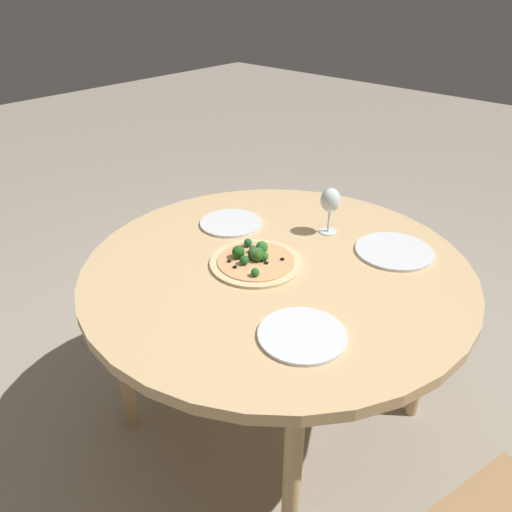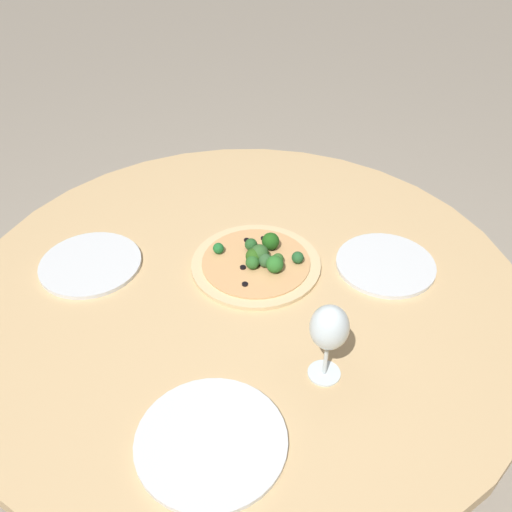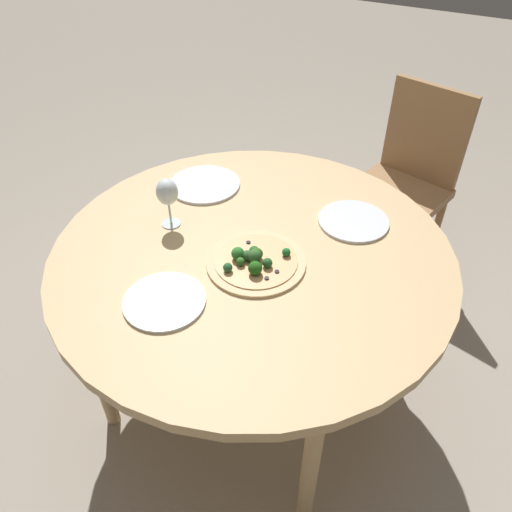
{
  "view_description": "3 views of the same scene",
  "coord_description": "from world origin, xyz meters",
  "px_view_note": "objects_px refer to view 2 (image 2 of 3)",
  "views": [
    {
      "loc": [
        0.9,
        -1.09,
        1.58
      ],
      "look_at": [
        -0.06,
        -0.04,
        0.75
      ],
      "focal_mm": 35.0,
      "sensor_mm": 36.0,
      "label": 1
    },
    {
      "loc": [
        0.45,
        0.86,
        1.59
      ],
      "look_at": [
        -0.06,
        -0.04,
        0.75
      ],
      "focal_mm": 40.0,
      "sensor_mm": 36.0,
      "label": 2
    },
    {
      "loc": [
        -1.07,
        -0.58,
        1.74
      ],
      "look_at": [
        -0.06,
        -0.04,
        0.75
      ],
      "focal_mm": 35.0,
      "sensor_mm": 36.0,
      "label": 3
    }
  ],
  "objects_px": {
    "wine_glass": "(329,329)",
    "plate_side": "(211,441)",
    "plate_far": "(90,264)",
    "plate_near": "(386,264)",
    "pizza": "(258,261)"
  },
  "relations": [
    {
      "from": "wine_glass",
      "to": "plate_near",
      "type": "xyz_separation_m",
      "value": [
        -0.31,
        -0.2,
        -0.12
      ]
    },
    {
      "from": "plate_near",
      "to": "plate_side",
      "type": "distance_m",
      "value": 0.61
    },
    {
      "from": "plate_far",
      "to": "plate_side",
      "type": "xyz_separation_m",
      "value": [
        -0.04,
        0.57,
        0.0
      ]
    },
    {
      "from": "wine_glass",
      "to": "plate_side",
      "type": "bearing_deg",
      "value": 6.52
    },
    {
      "from": "plate_far",
      "to": "plate_side",
      "type": "bearing_deg",
      "value": 94.19
    },
    {
      "from": "pizza",
      "to": "wine_glass",
      "type": "xyz_separation_m",
      "value": [
        0.05,
        0.35,
        0.11
      ]
    },
    {
      "from": "pizza",
      "to": "plate_far",
      "type": "height_order",
      "value": "pizza"
    },
    {
      "from": "pizza",
      "to": "plate_near",
      "type": "relative_size",
      "value": 1.31
    },
    {
      "from": "wine_glass",
      "to": "plate_side",
      "type": "relative_size",
      "value": 0.66
    },
    {
      "from": "pizza",
      "to": "plate_side",
      "type": "distance_m",
      "value": 0.49
    },
    {
      "from": "wine_glass",
      "to": "plate_side",
      "type": "distance_m",
      "value": 0.28
    },
    {
      "from": "plate_side",
      "to": "wine_glass",
      "type": "bearing_deg",
      "value": -173.48
    },
    {
      "from": "pizza",
      "to": "wine_glass",
      "type": "height_order",
      "value": "wine_glass"
    },
    {
      "from": "wine_glass",
      "to": "plate_far",
      "type": "relative_size",
      "value": 0.73
    },
    {
      "from": "pizza",
      "to": "plate_side",
      "type": "relative_size",
      "value": 1.16
    }
  ]
}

